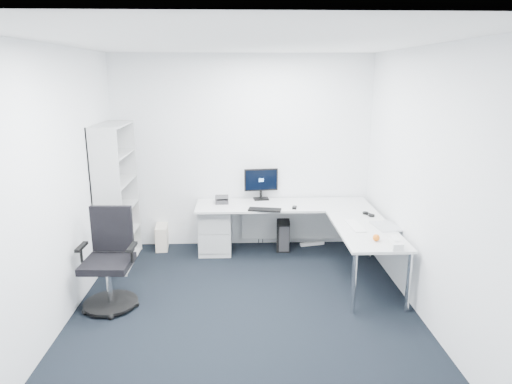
{
  "coord_description": "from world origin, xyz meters",
  "views": [
    {
      "loc": [
        -0.04,
        -4.25,
        2.43
      ],
      "look_at": [
        0.15,
        1.05,
        1.05
      ],
      "focal_mm": 32.0,
      "sensor_mm": 36.0,
      "label": 1
    }
  ],
  "objects_px": {
    "bookshelf": "(116,195)",
    "laptop": "(387,216)",
    "l_desk": "(285,237)",
    "monitor": "(261,184)",
    "task_chair": "(107,261)"
  },
  "relations": [
    {
      "from": "bookshelf",
      "to": "laptop",
      "type": "bearing_deg",
      "value": -12.36
    },
    {
      "from": "monitor",
      "to": "l_desk",
      "type": "bearing_deg",
      "value": -70.3
    },
    {
      "from": "bookshelf",
      "to": "task_chair",
      "type": "xyz_separation_m",
      "value": [
        0.19,
        -1.21,
        -0.39
      ]
    },
    {
      "from": "l_desk",
      "to": "bookshelf",
      "type": "distance_m",
      "value": 2.25
    },
    {
      "from": "l_desk",
      "to": "bookshelf",
      "type": "xyz_separation_m",
      "value": [
        -2.17,
        0.05,
        0.57
      ]
    },
    {
      "from": "bookshelf",
      "to": "monitor",
      "type": "height_order",
      "value": "bookshelf"
    },
    {
      "from": "bookshelf",
      "to": "l_desk",
      "type": "bearing_deg",
      "value": -1.32
    },
    {
      "from": "l_desk",
      "to": "laptop",
      "type": "relative_size",
      "value": 6.29
    },
    {
      "from": "l_desk",
      "to": "monitor",
      "type": "bearing_deg",
      "value": 116.4
    },
    {
      "from": "bookshelf",
      "to": "monitor",
      "type": "distance_m",
      "value": 1.96
    },
    {
      "from": "bookshelf",
      "to": "laptop",
      "type": "distance_m",
      "value": 3.36
    },
    {
      "from": "bookshelf",
      "to": "monitor",
      "type": "bearing_deg",
      "value": 16.03
    },
    {
      "from": "l_desk",
      "to": "monitor",
      "type": "distance_m",
      "value": 0.88
    },
    {
      "from": "task_chair",
      "to": "bookshelf",
      "type": "bearing_deg",
      "value": 101.18
    },
    {
      "from": "bookshelf",
      "to": "laptop",
      "type": "xyz_separation_m",
      "value": [
        3.28,
        -0.72,
        -0.09
      ]
    }
  ]
}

